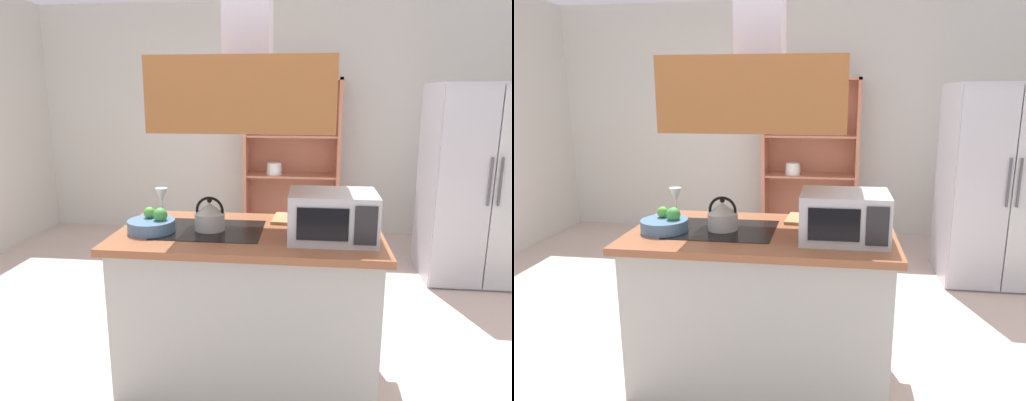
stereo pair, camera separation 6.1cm
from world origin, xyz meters
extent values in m
plane|color=beige|center=(0.00, 0.00, 0.00)|extent=(7.80, 7.80, 0.00)
cube|color=silver|center=(0.00, 3.00, 1.35)|extent=(6.00, 0.12, 2.70)
cube|color=#ADB2AC|center=(-0.02, -0.10, 0.43)|extent=(1.42, 0.74, 0.86)
cube|color=brown|center=(-0.02, -0.10, 0.88)|extent=(1.50, 0.82, 0.04)
cube|color=black|center=(-0.24, -0.10, 0.90)|extent=(0.60, 0.45, 0.00)
cube|color=#995C2E|center=(-0.02, -0.10, 1.66)|extent=(0.90, 0.70, 0.36)
cube|color=#B9BAC8|center=(1.82, 1.69, 0.88)|extent=(0.90, 0.72, 1.76)
cube|color=#B4B6C1|center=(1.60, 1.32, 0.88)|extent=(0.44, 0.03, 1.72)
cylinder|color=#4C4C51|center=(1.78, 1.29, 0.97)|extent=(0.02, 0.02, 0.40)
cylinder|color=#4C4C51|center=(1.86, 1.29, 0.97)|extent=(0.02, 0.02, 0.40)
cube|color=#C0775A|center=(-0.42, 2.74, 0.92)|extent=(0.04, 0.40, 1.84)
cube|color=#C0775A|center=(0.64, 2.74, 0.92)|extent=(0.04, 0.40, 1.84)
cube|color=#C0775A|center=(0.11, 2.74, 1.83)|extent=(1.10, 0.40, 0.03)
cube|color=#C0775A|center=(0.11, 2.74, 0.04)|extent=(1.10, 0.40, 0.08)
cube|color=#C0775A|center=(0.11, 2.93, 0.92)|extent=(1.10, 0.02, 1.84)
cube|color=#C0775A|center=(0.11, 2.74, 0.74)|extent=(1.02, 0.36, 0.02)
cube|color=#C0775A|center=(0.11, 2.74, 1.20)|extent=(1.02, 0.36, 0.02)
cylinder|color=white|center=(-0.09, 2.69, 0.77)|extent=(0.18, 0.18, 0.05)
cylinder|color=white|center=(-0.09, 2.69, 0.82)|extent=(0.17, 0.17, 0.05)
cylinder|color=white|center=(-0.09, 2.69, 0.86)|extent=(0.16, 0.16, 0.05)
cylinder|color=silver|center=(0.24, 2.70, 1.27)|extent=(0.01, 0.01, 0.12)
cone|color=silver|center=(0.24, 2.70, 1.37)|extent=(0.07, 0.07, 0.08)
cylinder|color=silver|center=(0.42, 2.70, 1.27)|extent=(0.01, 0.01, 0.12)
cone|color=silver|center=(0.42, 2.70, 1.37)|extent=(0.07, 0.07, 0.08)
cylinder|color=#B7B7B5|center=(-0.24, -0.10, 0.95)|extent=(0.17, 0.17, 0.10)
cone|color=#B0BDB6|center=(-0.24, -0.10, 1.03)|extent=(0.16, 0.16, 0.06)
sphere|color=black|center=(-0.24, -0.10, 1.07)|extent=(0.03, 0.03, 0.03)
torus|color=black|center=(-0.24, -0.10, 1.02)|extent=(0.16, 0.02, 0.16)
cube|color=#A8804C|center=(0.27, 0.16, 0.91)|extent=(0.36, 0.27, 0.02)
cube|color=#B7BABF|center=(0.44, -0.19, 1.03)|extent=(0.46, 0.34, 0.26)
cube|color=black|center=(0.39, -0.37, 1.03)|extent=(0.26, 0.01, 0.17)
cube|color=#262628|center=(0.60, -0.37, 1.03)|extent=(0.11, 0.01, 0.20)
cylinder|color=silver|center=(-0.57, 0.06, 0.90)|extent=(0.06, 0.06, 0.01)
cylinder|color=silver|center=(-0.57, 0.06, 0.96)|extent=(0.01, 0.01, 0.11)
cone|color=silver|center=(-0.57, 0.06, 1.06)|extent=(0.08, 0.08, 0.09)
cylinder|color=#4C7299|center=(-0.56, -0.17, 0.94)|extent=(0.27, 0.27, 0.07)
sphere|color=green|center=(-0.51, -0.17, 1.00)|extent=(0.08, 0.08, 0.08)
sphere|color=#56A640|center=(-0.59, -0.13, 1.00)|extent=(0.07, 0.07, 0.07)
camera|label=1|loc=(0.31, -2.60, 1.66)|focal=32.44mm
camera|label=2|loc=(0.37, -2.59, 1.66)|focal=32.44mm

